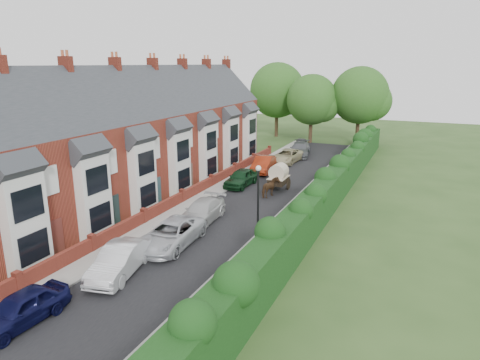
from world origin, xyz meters
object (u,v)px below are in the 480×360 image
object	(u,v)px
lamppost	(258,197)
car_silver_a	(119,261)
car_red	(263,164)
car_navy	(21,309)
car_silver_b	(171,234)
car_green	(241,178)
car_beige	(287,156)
car_black	(301,144)
horse	(270,188)
car_white	(202,211)
car_grey	(300,149)
horse_cart	(279,175)

from	to	relation	value
lamppost	car_silver_a	bearing A→B (deg)	-134.68
lamppost	car_red	xyz separation A→B (m)	(-6.40, 17.80, -2.50)
lamppost	car_red	bearing A→B (deg)	109.78
car_navy	car_silver_b	size ratio (longest dim) A/B	0.77
car_navy	car_green	world-z (taller)	car_green
car_green	car_beige	distance (m)	10.70
car_navy	car_black	xyz separation A→B (m)	(0.00, 42.01, -0.07)
car_navy	car_green	distance (m)	22.97
lamppost	car_black	bearing A→B (deg)	101.57
lamppost	horse	xyz separation A→B (m)	(-2.89, 10.18, -2.50)
lamppost	car_white	distance (m)	6.63
lamppost	car_green	xyz separation A→B (m)	(-6.40, 12.20, -2.53)
lamppost	car_grey	xyz separation A→B (m)	(-5.23, 26.83, -2.51)
car_navy	car_silver_a	distance (m)	5.29
car_black	car_navy	bearing A→B (deg)	-99.37
car_silver_b	car_green	size ratio (longest dim) A/B	1.21
car_white	car_navy	bearing A→B (deg)	-98.40
horse	car_silver_b	bearing A→B (deg)	90.00
car_red	car_grey	distance (m)	9.11
car_red	car_grey	xyz separation A→B (m)	(1.17, 9.03, -0.01)
lamppost	horse_cart	bearing A→B (deg)	103.32
horse	car_grey	bearing A→B (deg)	-71.64
car_silver_a	car_white	xyz separation A→B (m)	(0.16, 8.55, -0.06)
horse	car_green	bearing A→B (deg)	-19.59
horse_cart	car_silver_a	bearing A→B (deg)	-98.31
horse_cart	car_navy	bearing A→B (deg)	-98.68
car_navy	car_silver_b	world-z (taller)	car_silver_b
car_silver_a	car_beige	distance (m)	28.42
car_black	horse_cart	bearing A→B (deg)	-88.93
car_black	car_white	bearing A→B (deg)	-97.20
car_white	car_grey	distance (m)	23.83
car_red	car_silver_a	bearing A→B (deg)	-95.23
car_green	car_red	size ratio (longest dim) A/B	0.93
car_navy	car_red	xyz separation A→B (m)	(0.00, 28.57, 0.08)
car_red	car_black	bearing A→B (deg)	82.53
lamppost	car_silver_a	distance (m)	8.20
horse	car_navy	bearing A→B (deg)	90.87
car_navy	car_green	bearing A→B (deg)	93.59
car_red	horse_cart	size ratio (longest dim) A/B	1.46
lamppost	car_beige	size ratio (longest dim) A/B	0.99
car_grey	horse	world-z (taller)	horse
car_beige	car_black	bearing A→B (deg)	99.94
car_silver_a	horse	world-z (taller)	horse
horse	horse_cart	world-z (taller)	horse_cart
car_grey	car_silver_a	bearing A→B (deg)	-100.52
car_silver_b	car_black	distance (m)	32.68
car_silver_b	car_grey	size ratio (longest dim) A/B	1.00
car_silver_a	lamppost	bearing A→B (deg)	32.81
car_beige	horse_cart	distance (m)	11.00
car_green	car_red	xyz separation A→B (m)	(0.00, 5.60, 0.03)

